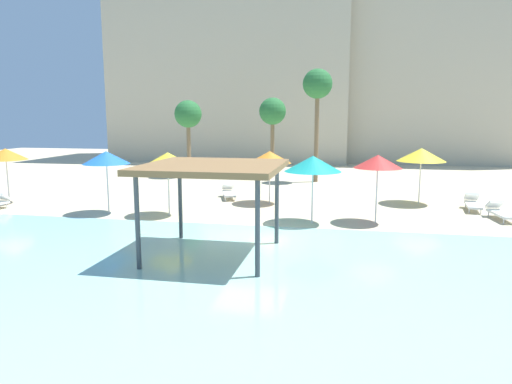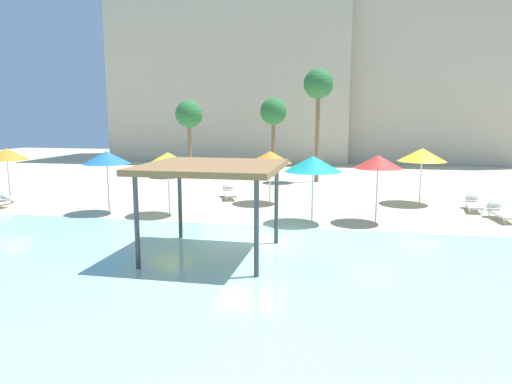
# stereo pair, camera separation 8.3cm
# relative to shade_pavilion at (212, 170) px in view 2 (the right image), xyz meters

# --- Properties ---
(ground_plane) EXTENTS (80.00, 80.00, 0.00)m
(ground_plane) POSITION_rel_shade_pavilion_xyz_m (0.62, 2.57, -2.70)
(ground_plane) COLOR beige
(lagoon_water) EXTENTS (44.00, 13.50, 0.04)m
(lagoon_water) POSITION_rel_shade_pavilion_xyz_m (0.62, -2.68, -2.68)
(lagoon_water) COLOR #99D1C6
(lagoon_water) RESTS_ON ground
(shade_pavilion) EXTENTS (4.11, 4.11, 2.88)m
(shade_pavilion) POSITION_rel_shade_pavilion_xyz_m (0.00, 0.00, 0.00)
(shade_pavilion) COLOR #42474C
(shade_pavilion) RESTS_ON ground
(beach_umbrella_red_0) EXTENTS (1.94, 1.94, 2.77)m
(beach_umbrella_red_0) POSITION_rel_shade_pavilion_xyz_m (5.19, 5.75, -0.20)
(beach_umbrella_red_0) COLOR silver
(beach_umbrella_red_0) RESTS_ON ground
(beach_umbrella_blue_1) EXTENTS (2.05, 2.05, 2.79)m
(beach_umbrella_blue_1) POSITION_rel_shade_pavilion_xyz_m (-6.40, 5.28, -0.20)
(beach_umbrella_blue_1) COLOR silver
(beach_umbrella_blue_1) RESTS_ON ground
(beach_umbrella_orange_2) EXTENTS (2.04, 2.04, 2.73)m
(beach_umbrella_orange_2) POSITION_rel_shade_pavilion_xyz_m (-12.49, 6.58, -0.25)
(beach_umbrella_orange_2) COLOR silver
(beach_umbrella_orange_2) RESTS_ON ground
(beach_umbrella_orange_3) EXTENTS (2.13, 2.13, 2.60)m
(beach_umbrella_orange_3) POSITION_rel_shade_pavilion_xyz_m (0.23, 9.09, -0.39)
(beach_umbrella_orange_3) COLOR silver
(beach_umbrella_orange_3) RESTS_ON ground
(beach_umbrella_yellow_4) EXTENTS (2.35, 2.35, 2.75)m
(beach_umbrella_yellow_4) POSITION_rel_shade_pavilion_xyz_m (7.53, 10.43, -0.27)
(beach_umbrella_yellow_4) COLOR silver
(beach_umbrella_yellow_4) RESTS_ON ground
(beach_umbrella_yellow_5) EXTENTS (2.02, 2.02, 2.76)m
(beach_umbrella_yellow_5) POSITION_rel_shade_pavilion_xyz_m (-3.62, 5.46, -0.22)
(beach_umbrella_yellow_5) COLOR silver
(beach_umbrella_yellow_5) RESTS_ON ground
(beach_umbrella_teal_6) EXTENTS (2.29, 2.29, 2.74)m
(beach_umbrella_teal_6) POSITION_rel_shade_pavilion_xyz_m (2.64, 5.11, -0.27)
(beach_umbrella_teal_6) COLOR silver
(beach_umbrella_teal_6) RESTS_ON ground
(lounge_chair_1) EXTENTS (1.18, 1.99, 0.74)m
(lounge_chair_1) POSITION_rel_shade_pavilion_xyz_m (-2.12, 10.11, -2.37)
(lounge_chair_1) COLOR white
(lounge_chair_1) RESTS_ON ground
(lounge_chair_2) EXTENTS (0.82, 1.95, 0.74)m
(lounge_chair_2) POSITION_rel_shade_pavilion_xyz_m (9.74, 9.22, -2.37)
(lounge_chair_2) COLOR white
(lounge_chair_2) RESTS_ON ground
(lounge_chair_3) EXTENTS (0.84, 1.96, 0.74)m
(lounge_chair_3) POSITION_rel_shade_pavilion_xyz_m (10.37, 7.33, -2.37)
(lounge_chair_3) COLOR white
(lounge_chair_3) RESTS_ON ground
(palm_tree_0) EXTENTS (1.90, 1.90, 7.28)m
(palm_tree_0) POSITION_rel_shade_pavilion_xyz_m (1.96, 17.24, 3.41)
(palm_tree_0) COLOR brown
(palm_tree_0) RESTS_ON ground
(palm_tree_1) EXTENTS (1.90, 1.90, 5.38)m
(palm_tree_1) POSITION_rel_shade_pavilion_xyz_m (-7.02, 17.94, 1.62)
(palm_tree_1) COLOR brown
(palm_tree_1) RESTS_ON ground
(palm_tree_2) EXTENTS (1.90, 1.90, 5.57)m
(palm_tree_2) POSITION_rel_shade_pavilion_xyz_m (-1.30, 19.45, 1.80)
(palm_tree_2) COLOR brown
(palm_tree_2) RESTS_ON ground
(hotel_block_0) EXTENTS (22.52, 11.03, 20.70)m
(hotel_block_0) POSITION_rel_shade_pavilion_xyz_m (-7.36, 33.33, 7.65)
(hotel_block_0) COLOR beige
(hotel_block_0) RESTS_ON ground
(hotel_block_1) EXTENTS (20.01, 9.42, 19.51)m
(hotel_block_1) POSITION_rel_shade_pavilion_xyz_m (11.28, 34.05, 7.06)
(hotel_block_1) COLOR beige
(hotel_block_1) RESTS_ON ground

